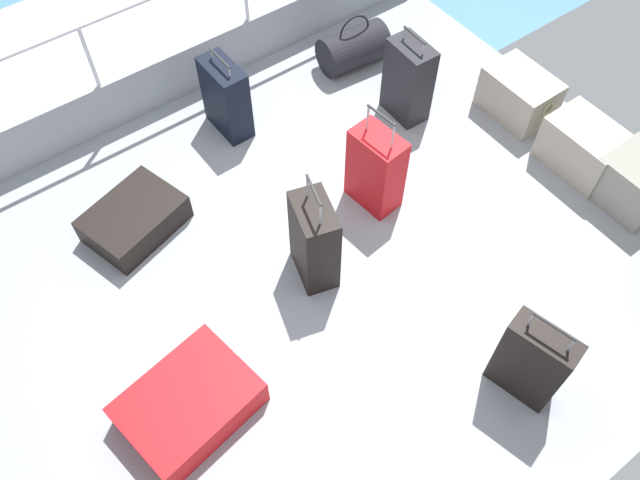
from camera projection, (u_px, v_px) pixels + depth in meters
ground_plane at (334, 262)px, 4.74m from camera, size 4.40×5.20×0.06m
gunwale_port at (182, 72)px, 5.51m from camera, size 0.06×5.20×0.45m
railing_port at (169, 17)px, 5.05m from camera, size 0.04×4.20×1.02m
sea_wake at (122, 39)px, 6.63m from camera, size 12.00×12.00×0.01m
cargo_crate_0 at (519, 95)px, 5.41m from camera, size 0.62×0.41×0.38m
cargo_crate_1 at (583, 147)px, 5.06m from camera, size 0.64×0.41×0.41m
cargo_crate_2 at (635, 183)px, 4.85m from camera, size 0.53×0.45×0.41m
suitcase_0 at (134, 219)px, 4.78m from camera, size 0.68×0.80×0.22m
suitcase_1 at (314, 241)px, 4.37m from camera, size 0.44×0.34×0.92m
suitcase_2 at (226, 98)px, 5.20m from camera, size 0.43×0.23×0.73m
suitcase_3 at (531, 362)px, 3.89m from camera, size 0.44×0.28×0.82m
suitcase_4 at (189, 404)px, 3.98m from camera, size 0.71×0.88×0.24m
suitcase_5 at (408, 80)px, 5.28m from camera, size 0.39×0.25×0.80m
suitcase_6 at (376, 170)px, 4.75m from camera, size 0.42×0.28×0.90m
duffel_bag at (353, 48)px, 5.76m from camera, size 0.40×0.63×0.51m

